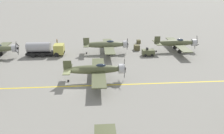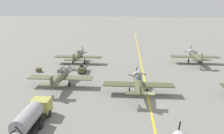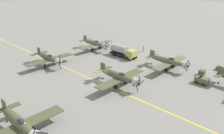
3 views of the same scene
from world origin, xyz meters
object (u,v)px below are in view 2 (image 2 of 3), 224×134
at_px(airplane_far_right, 195,56).
at_px(fuel_tanker, 33,116).
at_px(supply_crate_mid_lane, 39,70).
at_px(supply_crate_outboard, 61,72).
at_px(airplane_mid_left, 60,77).
at_px(tow_tractor, 82,69).
at_px(airplane_far_left, 78,56).
at_px(airplane_mid_center, 138,84).

xyz_separation_m(airplane_far_right, fuel_tanker, (-29.07, -31.39, -0.50)).
bearing_deg(fuel_tanker, supply_crate_mid_lane, 110.30).
bearing_deg(fuel_tanker, airplane_far_right, 47.19).
xyz_separation_m(supply_crate_mid_lane, supply_crate_outboard, (5.65, -1.51, 0.15)).
distance_m(airplane_mid_left, tow_tractor, 9.17).
distance_m(tow_tractor, supply_crate_mid_lane, 9.92).
xyz_separation_m(airplane_far_right, supply_crate_outboard, (-31.55, -10.94, -1.42)).
xyz_separation_m(airplane_far_left, airplane_mid_left, (0.18, -15.84, 0.00)).
bearing_deg(airplane_far_right, tow_tractor, -151.92).
bearing_deg(airplane_mid_left, fuel_tanker, -92.42).
bearing_deg(airplane_far_left, supply_crate_mid_lane, -140.91).
relative_size(supply_crate_mid_lane, supply_crate_outboard, 0.75).
bearing_deg(tow_tractor, airplane_far_left, 109.04).
height_order(airplane_far_right, supply_crate_outboard, airplane_far_right).
height_order(airplane_mid_center, airplane_far_right, airplane_far_right).
height_order(tow_tractor, supply_crate_mid_lane, tow_tractor).
height_order(airplane_far_left, supply_crate_mid_lane, airplane_far_left).
xyz_separation_m(airplane_far_left, airplane_far_right, (29.71, 2.22, 0.00)).
xyz_separation_m(airplane_mid_center, airplane_far_right, (15.31, 20.53, 0.00)).
height_order(airplane_far_left, airplane_mid_center, airplane_mid_center).
distance_m(supply_crate_mid_lane, supply_crate_outboard, 5.85).
bearing_deg(supply_crate_mid_lane, tow_tractor, 1.04).
distance_m(fuel_tanker, supply_crate_outboard, 20.62).
distance_m(airplane_far_right, supply_crate_mid_lane, 38.40).
bearing_deg(fuel_tanker, tow_tractor, 85.39).
distance_m(fuel_tanker, tow_tractor, 22.22).
height_order(airplane_far_left, airplane_mid_left, same).
distance_m(airplane_far_left, fuel_tanker, 29.18).
distance_m(airplane_far_left, airplane_mid_center, 23.30).
xyz_separation_m(airplane_far_left, fuel_tanker, (0.64, -29.17, -0.50)).
distance_m(airplane_mid_left, supply_crate_mid_lane, 11.65).
bearing_deg(airplane_far_left, airplane_mid_center, -56.65).
relative_size(airplane_far_right, supply_crate_mid_lane, 11.24).
bearing_deg(supply_crate_outboard, airplane_far_right, 19.12).
bearing_deg(airplane_mid_left, supply_crate_mid_lane, 127.20).
distance_m(airplane_mid_center, supply_crate_outboard, 18.92).
distance_m(airplane_mid_left, fuel_tanker, 13.35).
distance_m(airplane_far_right, fuel_tanker, 42.78).
height_order(airplane_mid_center, supply_crate_outboard, airplane_mid_center).
bearing_deg(airplane_mid_center, airplane_far_right, 43.69).
xyz_separation_m(airplane_far_left, tow_tractor, (2.43, -7.03, -1.22)).
xyz_separation_m(tow_tractor, supply_crate_mid_lane, (-9.91, -0.18, -0.35)).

